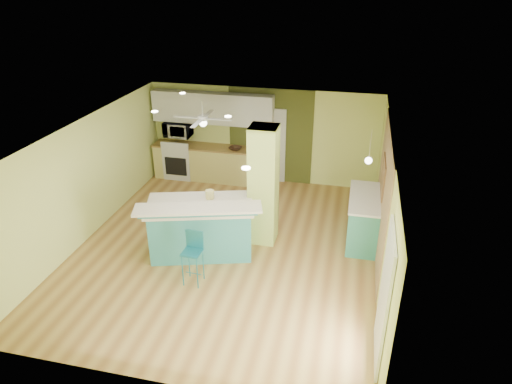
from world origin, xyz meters
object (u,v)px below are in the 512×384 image
peninsula (201,227)px  fruit_bowl (235,148)px  side_counter (364,219)px  canister (210,194)px  bar_stool (193,249)px

peninsula → fruit_bowl: (-0.20, 3.36, 0.40)m
side_counter → canister: 3.24m
fruit_bowl → canister: canister is taller
side_counter → canister: size_ratio=9.21×
fruit_bowl → canister: 3.09m
side_counter → fruit_bowl: size_ratio=4.90×
peninsula → fruit_bowl: bearing=77.0°
canister → fruit_bowl: bearing=95.8°
side_counter → fruit_bowl: (-3.35, 2.17, 0.47)m
bar_stool → canister: canister is taller
peninsula → bar_stool: 0.95m
peninsula → fruit_bowl: 3.39m
peninsula → canister: 0.67m
bar_stool → canister: (-0.07, 1.23, 0.49)m
peninsula → side_counter: size_ratio=1.56×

